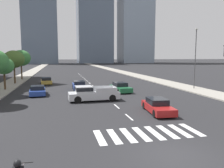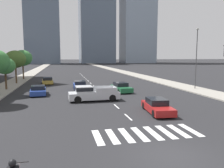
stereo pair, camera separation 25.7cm
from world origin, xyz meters
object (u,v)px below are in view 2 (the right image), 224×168
Objects in this scene: sedan_blue_4 at (38,90)px; street_tree_fifth at (23,58)px; pickup_truck at (92,94)px; street_tree_fourth at (15,59)px; sedan_red_0 at (157,106)px; sedan_gold_3 at (47,81)px; sedan_blue_1 at (80,86)px; street_tree_third at (5,66)px; street_lamp_east at (196,55)px; sedan_green_2 at (121,88)px.

street_tree_fifth reaches higher than sedan_blue_4.
street_tree_fourth reaches higher than pickup_truck.
street_tree_fifth is at bearing 90.00° from street_tree_fourth.
sedan_red_0 is 25.89m from sedan_gold_3.
pickup_truck is at bearing -176.06° from sedan_blue_1.
sedan_gold_3 is at bearing 31.35° from sedan_blue_1.
street_tree_third is at bearing -44.89° from pickup_truck.
street_tree_third is at bearing 168.90° from street_lamp_east.
street_lamp_east reaches higher than pickup_truck.
sedan_blue_1 is (-0.61, 8.68, -0.19)m from pickup_truck.
street_tree_fifth is (-16.10, 32.57, 4.03)m from sedan_red_0.
sedan_blue_4 is at bearing 120.53° from sedan_blue_1.
sedan_green_2 reaches higher than sedan_red_0.
sedan_gold_3 is 25.44m from street_lamp_east.
street_lamp_east is (16.32, 5.23, 4.39)m from pickup_truck.
street_tree_third is (-11.17, 10.62, 2.74)m from pickup_truck.
street_lamp_east reaches higher than sedan_red_0.
street_tree_fourth is at bearing -59.84° from pickup_truck.
sedan_green_2 is 0.80× the size of street_tree_fourth.
sedan_gold_3 is 6.79m from street_tree_fourth.
sedan_blue_4 is (-11.12, 11.93, -0.00)m from sedan_red_0.
pickup_truck is 28.56m from street_tree_fifth.
sedan_blue_1 is at bearing -58.64° from street_tree_fifth.
sedan_blue_4 is (-0.47, -11.67, 0.01)m from sedan_gold_3.
sedan_red_0 is 0.80× the size of street_tree_fourth.
sedan_green_2 is 20.87m from street_tree_fourth.
sedan_green_2 is at bearing -120.40° from sedan_blue_1.
street_lamp_east is 1.52× the size of street_tree_fourth.
street_tree_fifth is at bearing 26.29° from sedan_gold_3.
street_lamp_east is at bearing -37.09° from street_tree_fifth.
sedan_blue_4 is at bearing -131.37° from sedan_red_0.
street_lamp_east is at bearing -101.61° from sedan_blue_1.
sedan_blue_4 is (-6.19, 5.38, -0.24)m from pickup_truck.
sedan_red_0 is at bearing -56.99° from street_tree_fourth.
street_lamp_east is (16.94, -3.45, 4.58)m from sedan_blue_1.
street_tree_fourth is (-16.06, 12.77, 3.83)m from sedan_green_2.
sedan_gold_3 is at bearing -142.71° from sedan_green_2.
sedan_gold_3 is 0.95× the size of street_tree_third.
street_tree_third is at bearing 79.49° from sedan_blue_1.
sedan_blue_4 is 7.83m from street_tree_third.
street_lamp_east reaches higher than street_tree_fifth.
street_tree_fourth is (-16.10, 24.79, 3.86)m from sedan_red_0.
pickup_truck is 1.23× the size of sedan_blue_1.
sedan_blue_1 is 6.48m from sedan_blue_4.
sedan_gold_3 is 8.94m from street_tree_third.
street_tree_fourth is (-0.00, 7.61, 0.88)m from street_tree_third.
street_lamp_east is at bearing -123.18° from sedan_gold_3.
sedan_gold_3 is (-5.72, 17.04, -0.25)m from pickup_truck.
pickup_truck reaches higher than sedan_blue_1.
sedan_blue_1 is 0.78× the size of street_tree_fourth.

